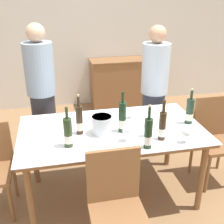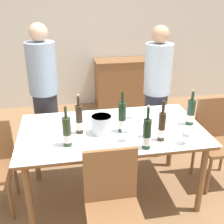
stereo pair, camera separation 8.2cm
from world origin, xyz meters
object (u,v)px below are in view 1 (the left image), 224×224
object	(u,v)px
wine_glass_0	(186,133)
wine_glass_2	(147,126)
ice_bucket	(102,124)
person_guest_left	(154,93)
wine_bottle_2	(68,133)
person_host	(42,98)
chair_right_end	(214,134)
wine_bottle_4	(190,112)
dining_table	(112,136)
wine_glass_3	(127,131)
wine_glass_1	(131,111)
chair_near_front	(116,201)
sideboard_cabinet	(122,83)
wine_bottle_1	(148,134)
wine_bottle_5	(79,121)
wine_bottle_3	(122,118)
wine_bottle_0	(162,126)

from	to	relation	value
wine_glass_0	wine_glass_2	size ratio (longest dim) A/B	0.93
ice_bucket	person_guest_left	xyz separation A→B (m)	(0.80, 0.80, -0.04)
wine_bottle_2	person_host	distance (m)	1.05
wine_glass_0	chair_right_end	size ratio (longest dim) A/B	0.15
wine_glass_0	wine_bottle_4	bearing A→B (deg)	60.08
person_host	wine_bottle_4	bearing A→B (deg)	-29.76
wine_bottle_2	wine_glass_2	size ratio (longest dim) A/B	2.42
dining_table	wine_glass_3	xyz separation A→B (m)	(0.08, -0.25, 0.18)
ice_bucket	wine_glass_2	bearing A→B (deg)	-20.60
dining_table	wine_glass_1	xyz separation A→B (m)	(0.25, 0.20, 0.15)
wine_glass_3	chair_near_front	bearing A→B (deg)	-113.12
sideboard_cabinet	wine_glass_3	world-z (taller)	wine_glass_3
wine_bottle_1	wine_bottle_5	world-z (taller)	wine_bottle_1
wine_bottle_3	chair_right_end	size ratio (longest dim) A/B	0.42
wine_bottle_2	wine_bottle_1	bearing A→B (deg)	-14.16
wine_glass_2	wine_bottle_5	bearing A→B (deg)	162.57
sideboard_cabinet	wine_bottle_4	world-z (taller)	wine_bottle_4
wine_bottle_4	chair_near_front	distance (m)	1.19
wine_bottle_4	wine_glass_0	bearing A→B (deg)	-119.92
ice_bucket	person_host	world-z (taller)	person_host
chair_near_front	wine_glass_3	bearing A→B (deg)	66.88
dining_table	wine_bottle_4	world-z (taller)	wine_bottle_4
wine_bottle_5	wine_bottle_4	bearing A→B (deg)	-0.41
wine_bottle_2	wine_glass_0	bearing A→B (deg)	-8.89
wine_bottle_2	wine_bottle_5	distance (m)	0.24
sideboard_cabinet	wine_glass_0	size ratio (longest dim) A/B	8.21
wine_bottle_4	chair_right_end	world-z (taller)	wine_bottle_4
wine_bottle_1	wine_glass_2	bearing A→B (deg)	73.36
dining_table	wine_bottle_2	world-z (taller)	wine_bottle_2
wine_bottle_4	dining_table	bearing A→B (deg)	177.73
ice_bucket	person_host	bearing A→B (deg)	122.63
wine_glass_0	wine_glass_2	world-z (taller)	wine_glass_2
sideboard_cabinet	ice_bucket	xyz separation A→B (m)	(-0.82, -2.47, 0.43)
ice_bucket	chair_right_end	distance (m)	1.34
person_host	person_guest_left	bearing A→B (deg)	-2.12
wine_bottle_2	wine_glass_2	bearing A→B (deg)	1.99
wine_glass_1	wine_bottle_2	bearing A→B (deg)	-147.30
wine_bottle_4	person_host	size ratio (longest dim) A/B	0.21
wine_glass_2	person_guest_left	world-z (taller)	person_guest_left
sideboard_cabinet	wine_glass_3	xyz separation A→B (m)	(-0.63, -2.66, 0.45)
wine_bottle_4	wine_glass_2	bearing A→B (deg)	-160.47
wine_bottle_4	wine_glass_2	distance (m)	0.53
ice_bucket	wine_glass_0	distance (m)	0.76
wine_glass_3	person_guest_left	bearing A→B (deg)	58.09
dining_table	wine_bottle_0	bearing A→B (deg)	-36.30
ice_bucket	wine_bottle_0	xyz separation A→B (m)	(0.50, -0.23, 0.04)
wine_bottle_3	chair_near_front	xyz separation A→B (m)	(-0.21, -0.65, -0.38)
wine_bottle_2	person_guest_left	bearing A→B (deg)	40.93
wine_bottle_2	person_host	world-z (taller)	person_host
chair_near_front	person_guest_left	bearing A→B (deg)	60.76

